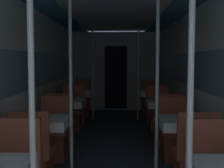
{
  "coord_description": "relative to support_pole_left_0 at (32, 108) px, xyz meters",
  "views": [
    {
      "loc": [
        0.05,
        -1.42,
        1.45
      ],
      "look_at": [
        -0.03,
        3.02,
        1.11
      ],
      "focal_mm": 50.0,
      "sensor_mm": 36.0,
      "label": 1
    }
  ],
  "objects": [
    {
      "name": "wall_right",
      "position": [
        1.81,
        2.9,
        0.02
      ],
      "size": [
        0.05,
        10.01,
        2.24
      ],
      "color": "silver",
      "rests_on": "ground_plane"
    },
    {
      "name": "bulkhead_far",
      "position": [
        0.55,
        6.83,
        -0.01
      ],
      "size": [
        2.48,
        0.09,
        2.24
      ],
      "color": "gray",
      "rests_on": "ground_plane"
    },
    {
      "name": "chair_right_near_3",
      "position": [
        1.43,
        4.83,
        -0.84
      ],
      "size": [
        0.44,
        0.44,
        0.91
      ],
      "color": "brown",
      "rests_on": "ground_plane"
    },
    {
      "name": "chair_left_near_3",
      "position": [
        -0.34,
        4.83,
        -0.84
      ],
      "size": [
        0.44,
        0.44,
        0.91
      ],
      "color": "brown",
      "rests_on": "ground_plane"
    },
    {
      "name": "dining_table_right_3",
      "position": [
        1.43,
        5.37,
        -0.51
      ],
      "size": [
        0.6,
        0.6,
        0.71
      ],
      "color": "#4C4C51",
      "rests_on": "ground_plane"
    },
    {
      "name": "support_pole_left_1",
      "position": [
        0.0,
        1.79,
        0.0
      ],
      "size": [
        0.04,
        0.04,
        2.24
      ],
      "color": "silver",
      "rests_on": "ground_plane"
    },
    {
      "name": "chair_left_far_3",
      "position": [
        -0.34,
        5.91,
        -0.84
      ],
      "size": [
        0.44,
        0.44,
        0.91
      ],
      "rotation": [
        0.0,
        0.0,
        3.14
      ],
      "color": "brown",
      "rests_on": "ground_plane"
    },
    {
      "name": "dining_table_right_1",
      "position": [
        1.43,
        1.79,
        -0.51
      ],
      "size": [
        0.6,
        0.6,
        0.71
      ],
      "color": "#4C4C51",
      "rests_on": "ground_plane"
    },
    {
      "name": "dining_table_left_1",
      "position": [
        -0.34,
        1.79,
        -0.51
      ],
      "size": [
        0.6,
        0.6,
        0.71
      ],
      "color": "#4C4C51",
      "rests_on": "ground_plane"
    },
    {
      "name": "chair_right_near_1",
      "position": [
        1.43,
        1.25,
        -0.84
      ],
      "size": [
        0.44,
        0.44,
        0.91
      ],
      "color": "brown",
      "rests_on": "ground_plane"
    },
    {
      "name": "support_pole_right_3",
      "position": [
        1.09,
        5.37,
        0.0
      ],
      "size": [
        0.04,
        0.04,
        2.24
      ],
      "color": "silver",
      "rests_on": "ground_plane"
    },
    {
      "name": "chair_left_far_1",
      "position": [
        -0.34,
        2.33,
        -0.84
      ],
      "size": [
        0.44,
        0.44,
        0.91
      ],
      "rotation": [
        0.0,
        0.0,
        3.14
      ],
      "color": "brown",
      "rests_on": "ground_plane"
    },
    {
      "name": "support_pole_left_3",
      "position": [
        0.0,
        5.37,
        0.0
      ],
      "size": [
        0.04,
        0.04,
        2.24
      ],
      "color": "silver",
      "rests_on": "ground_plane"
    },
    {
      "name": "chair_right_far_3",
      "position": [
        1.43,
        5.91,
        -0.84
      ],
      "size": [
        0.44,
        0.44,
        0.91
      ],
      "rotation": [
        0.0,
        0.0,
        3.14
      ],
      "color": "brown",
      "rests_on": "ground_plane"
    },
    {
      "name": "dining_table_left_3",
      "position": [
        -0.34,
        5.37,
        -0.51
      ],
      "size": [
        0.6,
        0.6,
        0.71
      ],
      "color": "#4C4C51",
      "rests_on": "ground_plane"
    },
    {
      "name": "wall_left",
      "position": [
        -0.72,
        2.9,
        0.02
      ],
      "size": [
        0.05,
        10.01,
        2.24
      ],
      "color": "silver",
      "rests_on": "ground_plane"
    },
    {
      "name": "chair_left_near_2",
      "position": [
        -0.34,
        3.04,
        -0.84
      ],
      "size": [
        0.44,
        0.44,
        0.91
      ],
      "color": "brown",
      "rests_on": "ground_plane"
    },
    {
      "name": "chair_left_near_1",
      "position": [
        -0.34,
        1.25,
        -0.84
      ],
      "size": [
        0.44,
        0.44,
        0.91
      ],
      "color": "brown",
      "rests_on": "ground_plane"
    },
    {
      "name": "chair_right_far_2",
      "position": [
        1.43,
        4.12,
        -0.84
      ],
      "size": [
        0.44,
        0.44,
        0.91
      ],
      "rotation": [
        0.0,
        0.0,
        3.14
      ],
      "color": "brown",
      "rests_on": "ground_plane"
    },
    {
      "name": "chair_right_near_2",
      "position": [
        1.43,
        3.04,
        -0.84
      ],
      "size": [
        0.44,
        0.44,
        0.91
      ],
      "color": "brown",
      "rests_on": "ground_plane"
    },
    {
      "name": "support_pole_right_1",
      "position": [
        1.09,
        1.79,
        0.0
      ],
      "size": [
        0.04,
        0.04,
        2.24
      ],
      "color": "silver",
      "rests_on": "ground_plane"
    },
    {
      "name": "chair_left_far_2",
      "position": [
        -0.34,
        4.12,
        -0.84
      ],
      "size": [
        0.44,
        0.44,
        0.91
      ],
      "rotation": [
        0.0,
        0.0,
        3.14
      ],
      "color": "brown",
      "rests_on": "ground_plane"
    },
    {
      "name": "support_pole_right_0",
      "position": [
        1.09,
        0.0,
        0.0
      ],
      "size": [
        0.04,
        0.04,
        2.24
      ],
      "color": "silver",
      "rests_on": "ground_plane"
    },
    {
      "name": "ceiling_panel",
      "position": [
        0.55,
        2.9,
        1.16
      ],
      "size": [
        2.53,
        10.01,
        0.07
      ],
      "color": "silver",
      "rests_on": "wall_left"
    },
    {
      "name": "dining_table_right_2",
      "position": [
        1.43,
        3.58,
        -0.51
      ],
      "size": [
        0.6,
        0.6,
        0.71
      ],
      "color": "#4C4C51",
      "rests_on": "ground_plane"
    },
    {
      "name": "support_pole_left_0",
      "position": [
        0.0,
        0.0,
        0.0
      ],
      "size": [
        0.04,
        0.04,
        2.24
      ],
      "color": "silver",
      "rests_on": "ground_plane"
    },
    {
      "name": "dining_table_left_2",
      "position": [
        -0.34,
        3.58,
        -0.51
      ],
      "size": [
        0.6,
        0.6,
        0.71
      ],
      "color": "#4C4C51",
      "rests_on": "ground_plane"
    },
    {
      "name": "chair_right_far_1",
      "position": [
        1.43,
        2.33,
        -0.84
      ],
      "size": [
        0.44,
        0.44,
        0.91
      ],
      "rotation": [
        0.0,
        0.0,
        3.14
      ],
      "color": "brown",
      "rests_on": "ground_plane"
    }
  ]
}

